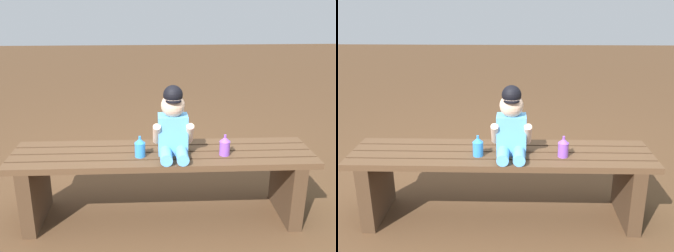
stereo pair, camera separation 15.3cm
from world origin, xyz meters
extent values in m
plane|color=#4C331E|center=(0.00, 0.00, 0.00)|extent=(16.00, 16.00, 0.00)
cube|color=#513823|center=(0.00, -0.16, 0.42)|extent=(1.78, 0.09, 0.04)
cube|color=#513823|center=(0.00, -0.05, 0.42)|extent=(1.78, 0.09, 0.04)
cube|color=#513823|center=(0.00, 0.05, 0.42)|extent=(1.78, 0.09, 0.04)
cube|color=#513823|center=(0.00, 0.16, 0.42)|extent=(1.78, 0.09, 0.04)
cube|color=#452F1E|center=(-0.77, 0.00, 0.20)|extent=(0.08, 0.41, 0.40)
cube|color=#452F1E|center=(0.77, 0.00, 0.20)|extent=(0.08, 0.41, 0.40)
cube|color=#59A5E5|center=(0.06, -0.01, 0.55)|extent=(0.17, 0.12, 0.23)
sphere|color=beige|center=(0.06, -0.01, 0.72)|extent=(0.14, 0.14, 0.14)
cylinder|color=black|center=(0.06, -0.04, 0.76)|extent=(0.09, 0.09, 0.01)
sphere|color=black|center=(0.06, -0.01, 0.79)|extent=(0.11, 0.11, 0.11)
cylinder|color=#5DAEF0|center=(0.02, -0.13, 0.47)|extent=(0.07, 0.16, 0.07)
cylinder|color=#5DAEF0|center=(0.11, -0.13, 0.47)|extent=(0.07, 0.16, 0.07)
cylinder|color=beige|center=(-0.03, -0.04, 0.57)|extent=(0.04, 0.12, 0.14)
cylinder|color=beige|center=(0.15, -0.04, 0.57)|extent=(0.04, 0.12, 0.14)
cylinder|color=#338CE5|center=(-0.13, -0.06, 0.48)|extent=(0.06, 0.06, 0.09)
cone|color=#338CE5|center=(-0.13, -0.06, 0.53)|extent=(0.06, 0.06, 0.03)
cylinder|color=#338CE5|center=(-0.13, -0.06, 0.55)|extent=(0.01, 0.01, 0.02)
cylinder|color=#8C4CCC|center=(0.36, -0.06, 0.48)|extent=(0.06, 0.06, 0.09)
cone|color=#8C4CCC|center=(0.36, -0.06, 0.53)|extent=(0.06, 0.06, 0.03)
cylinder|color=#8C4CCC|center=(0.36, -0.06, 0.55)|extent=(0.01, 0.01, 0.02)
camera|label=1|loc=(-0.07, -2.13, 1.35)|focal=41.83mm
camera|label=2|loc=(0.08, -2.13, 1.35)|focal=41.83mm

